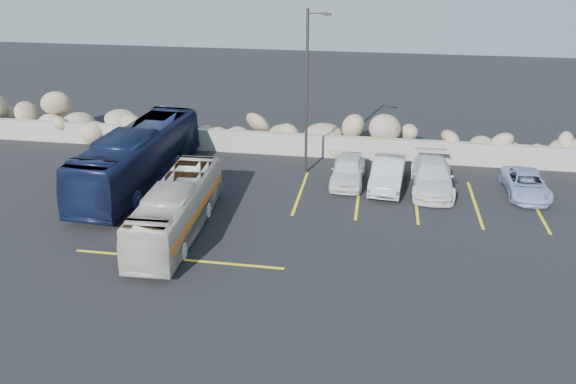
% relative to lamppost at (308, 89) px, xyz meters
% --- Properties ---
extents(ground, '(90.00, 90.00, 0.00)m').
position_rel_lamppost_xyz_m(ground, '(-2.56, -9.50, -4.30)').
color(ground, black).
rests_on(ground, ground).
extents(seawall, '(60.00, 0.40, 1.20)m').
position_rel_lamppost_xyz_m(seawall, '(-2.56, 2.50, -3.70)').
color(seawall, gray).
rests_on(seawall, ground).
extents(riprap_pile, '(54.00, 2.80, 2.60)m').
position_rel_lamppost_xyz_m(riprap_pile, '(-2.56, 3.70, -3.00)').
color(riprap_pile, '#907B5E').
rests_on(riprap_pile, ground).
extents(parking_lines, '(18.16, 9.36, 0.01)m').
position_rel_lamppost_xyz_m(parking_lines, '(2.09, -3.93, -4.29)').
color(parking_lines, yellow).
rests_on(parking_lines, ground).
extents(lamppost, '(1.14, 0.18, 8.00)m').
position_rel_lamppost_xyz_m(lamppost, '(0.00, 0.00, 0.00)').
color(lamppost, '#312F2B').
rests_on(lamppost, ground).
extents(vintage_bus, '(2.06, 7.70, 2.13)m').
position_rel_lamppost_xyz_m(vintage_bus, '(-4.23, -7.23, -3.23)').
color(vintage_bus, beige).
rests_on(vintage_bus, ground).
extents(tour_coach, '(2.82, 10.04, 2.77)m').
position_rel_lamppost_xyz_m(tour_coach, '(-7.72, -2.77, -2.91)').
color(tour_coach, '#111939').
rests_on(tour_coach, ground).
extents(car_a, '(1.63, 3.88, 1.31)m').
position_rel_lamppost_xyz_m(car_a, '(2.14, -0.96, -3.64)').
color(car_a, silver).
rests_on(car_a, ground).
extents(car_b, '(1.81, 4.27, 1.37)m').
position_rel_lamppost_xyz_m(car_b, '(4.03, -1.19, -3.61)').
color(car_b, silver).
rests_on(car_b, ground).
extents(car_c, '(1.92, 4.62, 1.33)m').
position_rel_lamppost_xyz_m(car_c, '(6.09, -1.16, -3.63)').
color(car_c, silver).
rests_on(car_c, ground).
extents(car_d, '(1.76, 3.79, 1.05)m').
position_rel_lamppost_xyz_m(car_d, '(10.34, -1.07, -3.77)').
color(car_d, '#94A5D2').
rests_on(car_d, ground).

